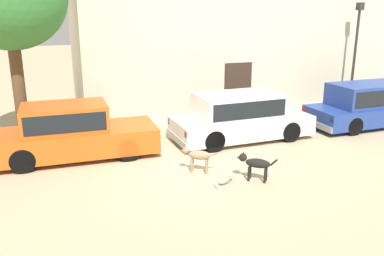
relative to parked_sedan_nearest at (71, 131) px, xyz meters
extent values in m
plane|color=tan|center=(3.08, -1.44, -0.76)|extent=(80.00, 80.00, 0.00)
cube|color=#D15619|center=(0.09, 0.00, -0.28)|extent=(4.48, 1.76, 0.67)
cube|color=#D15619|center=(-0.13, 0.00, 0.41)|extent=(2.25, 1.49, 0.71)
cube|color=black|center=(-0.13, 0.00, 0.42)|extent=(2.07, 1.51, 0.49)
cube|color=#999BA0|center=(2.30, -0.04, -0.50)|extent=(0.15, 1.66, 0.20)
sphere|color=silver|center=(2.34, 0.63, -0.13)|extent=(0.20, 0.20, 0.20)
sphere|color=silver|center=(2.31, -0.70, -0.13)|extent=(0.20, 0.20, 0.20)
cylinder|color=black|center=(1.44, 0.72, -0.44)|extent=(0.64, 0.21, 0.64)
cylinder|color=black|center=(1.41, -0.77, -0.44)|extent=(0.64, 0.21, 0.64)
cylinder|color=black|center=(-1.24, 0.77, -0.44)|extent=(0.64, 0.21, 0.64)
cylinder|color=black|center=(-1.26, -0.72, -0.44)|extent=(0.64, 0.21, 0.64)
cube|color=silver|center=(5.17, -0.03, -0.31)|extent=(4.39, 1.92, 0.60)
cube|color=silver|center=(5.04, -0.04, 0.36)|extent=(2.65, 1.61, 0.73)
cube|color=black|center=(5.04, -0.04, 0.37)|extent=(2.44, 1.63, 0.51)
cube|color=#999BA0|center=(7.32, 0.03, -0.50)|extent=(0.17, 1.75, 0.20)
cube|color=#999BA0|center=(3.02, -0.10, -0.50)|extent=(0.17, 1.75, 0.20)
sphere|color=silver|center=(7.33, 0.74, -0.17)|extent=(0.20, 0.20, 0.20)
sphere|color=silver|center=(7.37, -0.68, -0.17)|extent=(0.20, 0.20, 0.20)
cube|color=red|center=(3.00, 0.67, -0.16)|extent=(0.05, 0.18, 0.18)
cube|color=red|center=(3.05, -0.87, -0.16)|extent=(0.05, 0.18, 0.18)
cylinder|color=black|center=(6.45, 0.80, -0.44)|extent=(0.65, 0.22, 0.64)
cylinder|color=black|center=(6.50, -0.79, -0.44)|extent=(0.65, 0.22, 0.64)
cylinder|color=black|center=(3.85, 0.72, -0.44)|extent=(0.65, 0.22, 0.64)
cylinder|color=black|center=(3.90, -0.87, -0.44)|extent=(0.65, 0.22, 0.64)
cube|color=navy|center=(10.20, -0.11, -0.31)|extent=(4.61, 1.80, 0.60)
cube|color=navy|center=(10.07, -0.11, 0.38)|extent=(2.77, 1.52, 0.76)
cube|color=black|center=(10.07, -0.11, 0.39)|extent=(2.55, 1.54, 0.53)
cube|color=#999BA0|center=(7.94, -0.16, -0.50)|extent=(0.15, 1.68, 0.20)
cube|color=red|center=(7.92, 0.58, -0.16)|extent=(0.04, 0.18, 0.18)
cube|color=red|center=(7.95, -0.89, -0.16)|extent=(0.04, 0.18, 0.18)
cylinder|color=black|center=(11.56, 0.67, -0.46)|extent=(0.61, 0.21, 0.61)
cylinder|color=black|center=(8.82, 0.62, -0.46)|extent=(0.61, 0.21, 0.61)
cylinder|color=black|center=(8.85, -0.89, -0.46)|extent=(0.61, 0.21, 0.61)
cube|color=#38281E|center=(6.18, 2.37, 0.29)|extent=(1.10, 0.02, 2.10)
cylinder|color=#997F60|center=(2.76, -2.13, -0.58)|extent=(0.06, 0.06, 0.37)
cylinder|color=#997F60|center=(2.84, -2.01, -0.58)|extent=(0.06, 0.06, 0.37)
cylinder|color=#997F60|center=(3.08, -2.33, -0.58)|extent=(0.06, 0.06, 0.37)
cylinder|color=#997F60|center=(3.16, -2.20, -0.58)|extent=(0.06, 0.06, 0.37)
ellipsoid|color=#997F60|center=(2.96, -2.17, -0.31)|extent=(0.60, 0.47, 0.24)
sphere|color=#997F60|center=(2.66, -1.99, -0.20)|extent=(0.18, 0.18, 0.18)
cone|color=#997F60|center=(2.58, -1.94, -0.22)|extent=(0.13, 0.13, 0.10)
cone|color=#997F60|center=(2.63, -2.03, -0.12)|extent=(0.09, 0.09, 0.08)
cone|color=#997F60|center=(2.69, -1.94, -0.12)|extent=(0.09, 0.09, 0.08)
cylinder|color=#997F60|center=(3.27, -2.36, -0.26)|extent=(0.20, 0.15, 0.12)
cylinder|color=black|center=(3.89, -3.09, -0.58)|extent=(0.06, 0.06, 0.37)
cylinder|color=black|center=(4.00, -2.95, -0.58)|extent=(0.06, 0.06, 0.37)
cylinder|color=black|center=(4.19, -3.33, -0.58)|extent=(0.06, 0.06, 0.37)
cylinder|color=black|center=(4.30, -3.20, -0.58)|extent=(0.06, 0.06, 0.37)
ellipsoid|color=black|center=(4.09, -3.14, -0.31)|extent=(0.61, 0.55, 0.23)
sphere|color=black|center=(3.81, -2.91, -0.21)|extent=(0.20, 0.20, 0.20)
cone|color=black|center=(3.72, -2.85, -0.22)|extent=(0.16, 0.16, 0.11)
cone|color=black|center=(3.77, -2.96, -0.12)|extent=(0.10, 0.10, 0.09)
cone|color=black|center=(3.84, -2.87, -0.12)|extent=(0.10, 0.10, 0.09)
cylinder|color=black|center=(4.39, -3.38, -0.24)|extent=(0.17, 0.15, 0.19)
ellipsoid|color=gray|center=(3.27, -3.05, -0.69)|extent=(0.40, 0.28, 0.15)
sphere|color=gray|center=(3.48, -2.96, -0.66)|extent=(0.12, 0.12, 0.12)
cone|color=gray|center=(3.46, -2.94, -0.62)|extent=(0.05, 0.05, 0.05)
cone|color=gray|center=(3.49, -2.99, -0.62)|extent=(0.05, 0.05, 0.05)
cylinder|color=gray|center=(3.00, -3.15, -0.74)|extent=(0.05, 0.22, 0.04)
cylinder|color=#2D2B28|center=(10.84, 1.72, 1.22)|extent=(0.10, 0.10, 3.95)
cube|color=#2D2B28|center=(10.84, 1.72, 3.33)|extent=(0.22, 0.22, 0.28)
sphere|color=silver|center=(10.84, 1.72, 3.33)|extent=(0.18, 0.18, 0.18)
cylinder|color=brown|center=(-1.31, 1.67, 0.83)|extent=(0.36, 0.36, 3.17)
camera|label=1|loc=(-0.41, -11.16, 3.23)|focal=37.92mm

